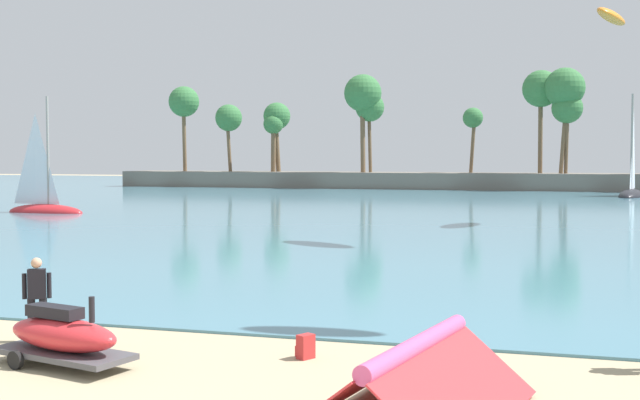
% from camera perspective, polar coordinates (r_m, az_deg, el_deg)
% --- Properties ---
extents(sea, '(220.00, 112.58, 0.06)m').
position_cam_1_polar(sea, '(72.06, 11.04, 0.18)').
color(sea, teal).
rests_on(sea, ground).
extents(palm_headland, '(84.33, 6.30, 12.70)m').
position_cam_1_polar(palm_headland, '(88.05, 11.91, 3.33)').
color(palm_headland, slate).
rests_on(palm_headland, ground).
extents(folded_kite, '(3.14, 4.13, 1.11)m').
position_cam_1_polar(folded_kite, '(11.63, 6.69, -11.44)').
color(folded_kite, red).
rests_on(folded_kite, ground).
extents(watercraft_on_trailer, '(2.77, 1.60, 1.28)m').
position_cam_1_polar(watercraft_on_trailer, '(15.11, -17.44, -9.03)').
color(watercraft_on_trailer, '#4C4C51').
rests_on(watercraft_on_trailer, ground).
extents(person_rigging_by_gear, '(0.48, 0.35, 1.67)m').
position_cam_1_polar(person_rigging_by_gear, '(17.10, -19.04, -6.36)').
color(person_rigging_by_gear, black).
rests_on(person_rigging_by_gear, ground).
extents(backpack_near_kite, '(0.36, 0.36, 0.44)m').
position_cam_1_polar(backpack_near_kite, '(15.03, -1.04, -10.17)').
color(backpack_near_kite, red).
rests_on(backpack_near_kite, ground).
extents(sailboat_near_shore, '(5.45, 1.86, 7.81)m').
position_cam_1_polar(sailboat_near_shore, '(54.44, -18.63, -0.09)').
color(sailboat_near_shore, red).
rests_on(sailboat_near_shore, sea).
extents(sailboat_mid_bay, '(3.15, 6.85, 9.57)m').
position_cam_1_polar(sailboat_mid_bay, '(76.59, 20.81, 0.87)').
color(sailboat_mid_bay, black).
rests_on(sailboat_mid_bay, sea).
extents(kite_aloft_high_over_bay, '(2.33, 4.18, 1.13)m').
position_cam_1_polar(kite_aloft_high_over_bay, '(45.50, 19.55, 11.90)').
color(kite_aloft_high_over_bay, orange).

